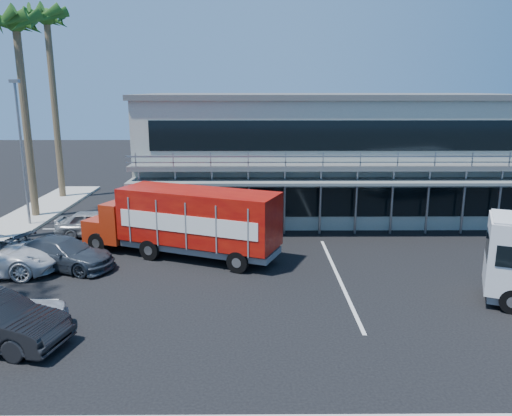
{
  "coord_description": "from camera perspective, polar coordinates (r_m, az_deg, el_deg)",
  "views": [
    {
      "loc": [
        -1.56,
        -16.39,
        7.62
      ],
      "look_at": [
        -1.4,
        5.76,
        2.3
      ],
      "focal_mm": 35.0,
      "sensor_mm": 36.0,
      "label": 1
    }
  ],
  "objects": [
    {
      "name": "ground",
      "position": [
        18.14,
        4.64,
        -11.38
      ],
      "size": [
        120.0,
        120.0,
        0.0
      ],
      "primitive_type": "plane",
      "color": "black",
      "rests_on": "ground"
    },
    {
      "name": "building",
      "position": [
        31.9,
        7.85,
        6.24
      ],
      "size": [
        22.4,
        12.0,
        7.3
      ],
      "color": "#9EA597",
      "rests_on": "ground"
    },
    {
      "name": "palm_e",
      "position": [
        32.33,
        -25.67,
        17.48
      ],
      "size": [
        2.8,
        2.8,
        12.25
      ],
      "color": "brown",
      "rests_on": "ground"
    },
    {
      "name": "palm_f",
      "position": [
        37.62,
        -22.73,
        18.39
      ],
      "size": [
        2.8,
        2.8,
        13.25
      ],
      "color": "brown",
      "rests_on": "ground"
    },
    {
      "name": "light_pole_far",
      "position": [
        30.32,
        -25.22,
        6.33
      ],
      "size": [
        0.5,
        0.25,
        8.09
      ],
      "color": "gray",
      "rests_on": "ground"
    },
    {
      "name": "red_truck",
      "position": [
        23.01,
        -8.02,
        -1.4
      ],
      "size": [
        9.59,
        5.6,
        3.19
      ],
      "rotation": [
        0.0,
        0.0,
        -0.39
      ],
      "color": "#A2240D",
      "rests_on": "ground"
    },
    {
      "name": "parked_car_d",
      "position": [
        23.22,
        -21.21,
        -4.85
      ],
      "size": [
        4.99,
        3.22,
        1.34
      ],
      "primitive_type": "imported",
      "rotation": [
        0.0,
        0.0,
        1.26
      ],
      "color": "#2F363E",
      "rests_on": "ground"
    },
    {
      "name": "parked_car_e",
      "position": [
        27.55,
        -17.76,
        -1.69
      ],
      "size": [
        4.15,
        1.71,
        1.41
      ],
      "primitive_type": "imported",
      "rotation": [
        0.0,
        0.0,
        1.58
      ],
      "color": "gray",
      "rests_on": "ground"
    }
  ]
}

